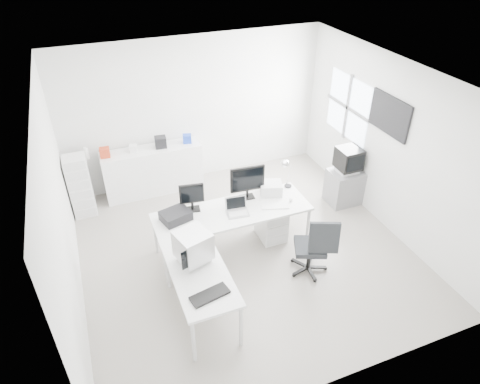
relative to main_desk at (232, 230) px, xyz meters
name	(u,v)px	position (x,y,z in m)	size (l,w,h in m)	color
floor	(245,250)	(0.16, -0.11, -0.38)	(5.00, 5.00, 0.01)	#B4ADA2
ceiling	(246,81)	(0.16, -0.11, 2.42)	(5.00, 5.00, 0.01)	white
back_wall	(195,111)	(0.16, 2.39, 1.02)	(5.00, 0.02, 2.80)	silver
left_wall	(60,215)	(-2.34, -0.11, 1.02)	(0.02, 5.00, 2.80)	silver
right_wall	(389,146)	(2.66, -0.11, 1.02)	(0.02, 5.00, 2.80)	silver
window	(348,107)	(2.64, 1.09, 1.23)	(0.02, 1.20, 1.10)	white
wall_picture	(390,115)	(2.63, -0.01, 1.52)	(0.04, 0.90, 0.60)	black
main_desk	(232,230)	(0.00, 0.00, 0.00)	(2.40, 0.80, 0.75)	white
side_desk	(201,294)	(-0.85, -1.10, 0.00)	(0.70, 1.40, 0.75)	white
drawer_pedestal	(271,222)	(0.70, 0.05, -0.08)	(0.40, 0.50, 0.60)	white
inkjet_printer	(176,216)	(-0.85, 0.10, 0.45)	(0.41, 0.32, 0.15)	black
lcd_monitor_small	(192,197)	(-0.55, 0.25, 0.61)	(0.37, 0.21, 0.46)	black
lcd_monitor_large	(247,182)	(0.35, 0.25, 0.66)	(0.55, 0.22, 0.57)	black
laptop	(238,208)	(0.05, -0.10, 0.48)	(0.33, 0.34, 0.22)	#B7B7BA
white_keyboard	(275,207)	(0.65, -0.15, 0.38)	(0.43, 0.13, 0.02)	white
white_mouse	(291,200)	(0.95, -0.10, 0.41)	(0.06, 0.06, 0.06)	white
laser_printer	(271,188)	(0.75, 0.22, 0.47)	(0.34, 0.29, 0.19)	silver
desk_lamp	(289,175)	(1.10, 0.30, 0.59)	(0.14, 0.14, 0.43)	silver
crt_monitor	(193,247)	(-0.85, -0.85, 0.61)	(0.41, 0.41, 0.47)	#B7B7BA
black_keyboard	(210,295)	(-0.85, -1.50, 0.39)	(0.47, 0.19, 0.03)	black
office_chair	(310,244)	(0.89, -0.88, 0.13)	(0.58, 0.58, 1.01)	#25282A
tv_cabinet	(344,187)	(2.38, 0.49, -0.05)	(0.59, 0.49, 0.65)	slate
crt_tv	(349,161)	(2.38, 0.49, 0.50)	(0.50, 0.48, 0.45)	black
sideboard	(153,170)	(-0.80, 2.13, 0.08)	(1.83, 0.46, 0.91)	white
clutter_box_a	(105,153)	(-1.60, 2.13, 0.62)	(0.17, 0.15, 0.17)	#B13419
clutter_box_b	(133,148)	(-1.10, 2.13, 0.61)	(0.14, 0.12, 0.14)	white
clutter_box_c	(161,142)	(-0.60, 2.13, 0.64)	(0.20, 0.18, 0.20)	black
clutter_box_d	(187,139)	(-0.10, 2.13, 0.62)	(0.16, 0.14, 0.16)	#193BB4
clutter_bottle	(87,153)	(-1.90, 2.17, 0.65)	(0.07, 0.07, 0.22)	white
filing_cabinet	(80,186)	(-2.12, 1.92, 0.17)	(0.38, 0.46, 1.10)	white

